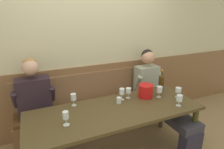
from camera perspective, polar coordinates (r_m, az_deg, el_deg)
room_wall_back at (r=2.97m, az=-6.64°, el=9.62°), size 6.80×0.08×2.80m
wood_wainscot_panel at (r=3.18m, az=-5.75°, el=-6.35°), size 6.80×0.03×1.04m
wall_bench at (r=3.11m, az=-4.36°, el=-11.88°), size 2.42×0.42×0.94m
dining_table at (r=2.38m, az=1.17°, el=-12.08°), size 2.12×0.79×0.72m
person_left_seat at (r=2.51m, az=-21.55°, el=-12.22°), size 0.53×1.25×1.30m
person_center_right_seat at (r=3.07m, az=13.59°, el=-5.42°), size 0.48×1.25×1.27m
ice_bucket at (r=2.66m, az=10.08°, el=-4.88°), size 0.20×0.20×0.18m
wine_bottle_clear_water at (r=2.86m, az=14.60°, el=-2.34°), size 0.08×0.08×0.34m
wine_glass_mid_left at (r=2.76m, az=19.33°, el=-4.54°), size 0.08×0.08×0.14m
wine_glass_right_end at (r=2.06m, az=-13.78°, el=-12.06°), size 0.07×0.07×0.16m
wine_glass_by_bottle at (r=2.68m, az=14.11°, el=-4.43°), size 0.08×0.08×0.16m
wine_glass_center_rear at (r=2.53m, az=2.99°, el=-5.26°), size 0.07×0.07×0.16m
wine_glass_near_bucket at (r=2.43m, az=-11.52°, el=-6.81°), size 0.07×0.07×0.16m
wine_glass_mid_right at (r=2.52m, az=19.62°, el=-6.86°), size 0.08×0.08×0.14m
wine_glass_center_front at (r=2.59m, az=4.97°, el=-5.00°), size 0.07×0.07×0.15m
water_tumbler_right at (r=2.47m, az=2.11°, el=-7.77°), size 0.06×0.06×0.08m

